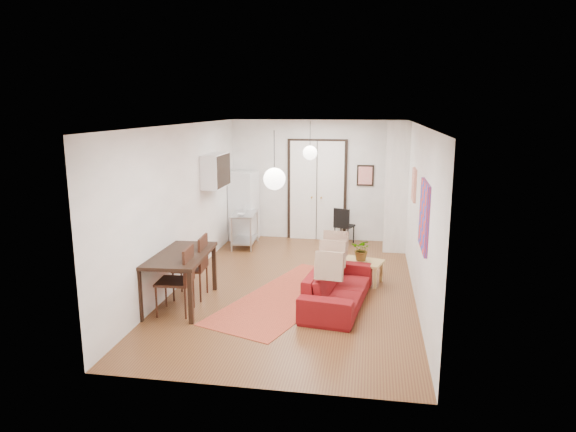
% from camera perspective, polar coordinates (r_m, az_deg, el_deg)
% --- Properties ---
extents(floor, '(7.00, 7.00, 0.00)m').
position_cam_1_polar(floor, '(9.43, 0.86, -7.81)').
color(floor, brown).
rests_on(floor, ground).
extents(ceiling, '(4.20, 7.00, 0.02)m').
position_cam_1_polar(ceiling, '(8.87, 0.92, 10.08)').
color(ceiling, white).
rests_on(ceiling, wall_back).
extents(wall_back, '(4.20, 0.02, 2.90)m').
position_cam_1_polar(wall_back, '(12.47, 3.26, 3.96)').
color(wall_back, white).
rests_on(wall_back, floor).
extents(wall_front, '(4.20, 0.02, 2.90)m').
position_cam_1_polar(wall_front, '(5.71, -4.31, -5.92)').
color(wall_front, white).
rests_on(wall_front, floor).
extents(wall_left, '(0.02, 7.00, 2.90)m').
position_cam_1_polar(wall_left, '(9.57, -11.65, 1.24)').
color(wall_left, white).
rests_on(wall_left, floor).
extents(wall_right, '(0.02, 7.00, 2.90)m').
position_cam_1_polar(wall_right, '(8.98, 14.25, 0.41)').
color(wall_right, white).
rests_on(wall_right, floor).
extents(double_doors, '(1.44, 0.06, 2.50)m').
position_cam_1_polar(double_doors, '(12.46, 3.22, 2.80)').
color(double_doors, white).
rests_on(double_doors, wall_back).
extents(stub_partition, '(0.50, 0.10, 2.90)m').
position_cam_1_polar(stub_partition, '(11.47, 11.98, 3.01)').
color(stub_partition, white).
rests_on(stub_partition, floor).
extents(wall_cabinet, '(0.35, 1.00, 0.70)m').
position_cam_1_polar(wall_cabinet, '(10.85, -8.04, 5.04)').
color(wall_cabinet, white).
rests_on(wall_cabinet, wall_left).
extents(painting_popart, '(0.05, 1.00, 1.00)m').
position_cam_1_polar(painting_popart, '(7.72, 14.89, 0.01)').
color(painting_popart, red).
rests_on(painting_popart, wall_right).
extents(painting_abstract, '(0.05, 0.50, 0.60)m').
position_cam_1_polar(painting_abstract, '(9.71, 13.83, 3.39)').
color(painting_abstract, beige).
rests_on(painting_abstract, wall_right).
extents(poster_back, '(0.40, 0.03, 0.50)m').
position_cam_1_polar(poster_back, '(12.35, 8.58, 4.47)').
color(poster_back, red).
rests_on(poster_back, wall_back).
extents(print_left, '(0.03, 0.44, 0.54)m').
position_cam_1_polar(print_left, '(11.36, -8.03, 5.61)').
color(print_left, '#9A6340').
rests_on(print_left, wall_left).
extents(pendant_back, '(0.30, 0.30, 0.80)m').
position_cam_1_polar(pendant_back, '(10.89, 2.46, 7.03)').
color(pendant_back, silver).
rests_on(pendant_back, ceiling).
extents(pendant_front, '(0.30, 0.30, 0.80)m').
position_cam_1_polar(pendant_front, '(6.96, -1.52, 4.16)').
color(pendant_front, silver).
rests_on(pendant_front, ceiling).
extents(kilim_rug, '(2.42, 3.72, 0.01)m').
position_cam_1_polar(kilim_rug, '(8.96, 0.06, -8.89)').
color(kilim_rug, '#BD4B2F').
rests_on(kilim_rug, floor).
extents(sofa, '(2.22, 1.12, 0.62)m').
position_cam_1_polar(sofa, '(8.56, 5.59, -7.77)').
color(sofa, maroon).
rests_on(sofa, floor).
extents(coffee_table, '(1.06, 0.77, 0.42)m').
position_cam_1_polar(coffee_table, '(9.63, 7.59, -5.19)').
color(coffee_table, tan).
rests_on(coffee_table, floor).
extents(potted_plant, '(0.45, 0.41, 0.41)m').
position_cam_1_polar(potted_plant, '(9.56, 8.24, -3.70)').
color(potted_plant, '#396F32').
rests_on(potted_plant, coffee_table).
extents(kitchen_counter, '(0.59, 1.07, 0.80)m').
position_cam_1_polar(kitchen_counter, '(11.97, -4.83, -1.05)').
color(kitchen_counter, '#BBBEC0').
rests_on(kitchen_counter, floor).
extents(bowl, '(0.20, 0.20, 0.05)m').
position_cam_1_polar(bowl, '(11.61, -5.22, 0.17)').
color(bowl, white).
rests_on(bowl, kitchen_counter).
extents(soap_bottle, '(0.08, 0.08, 0.17)m').
position_cam_1_polar(soap_bottle, '(12.14, -4.81, 0.99)').
color(soap_bottle, teal).
rests_on(soap_bottle, kitchen_counter).
extents(fridge, '(0.67, 0.67, 1.67)m').
position_cam_1_polar(fridge, '(12.53, -4.93, 1.13)').
color(fridge, silver).
rests_on(fridge, floor).
extents(dining_table, '(1.00, 1.63, 0.87)m').
position_cam_1_polar(dining_table, '(8.55, -12.03, -4.72)').
color(dining_table, black).
rests_on(dining_table, floor).
extents(dining_chair_near, '(0.55, 0.75, 1.08)m').
position_cam_1_polar(dining_chair_near, '(8.99, -10.62, -4.81)').
color(dining_chair_near, '#341C10').
rests_on(dining_chair_near, floor).
extents(dining_chair_far, '(0.55, 0.75, 1.08)m').
position_cam_1_polar(dining_chair_far, '(8.36, -12.25, -6.17)').
color(dining_chair_far, '#341C10').
rests_on(dining_chair_far, floor).
extents(black_side_chair, '(0.52, 0.53, 0.87)m').
position_cam_1_polar(black_side_chair, '(12.32, 6.32, -0.65)').
color(black_side_chair, black).
rests_on(black_side_chair, floor).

